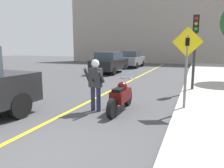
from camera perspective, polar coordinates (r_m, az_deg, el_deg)
ground_plane at (r=4.87m, az=-22.80°, el=-16.08°), size 80.00×80.00×0.00m
road_center_line at (r=10.06m, az=-1.20°, el=-2.16°), size 0.12×36.00×0.01m
building_backdrop at (r=29.37m, az=15.37°, el=13.87°), size 28.00×1.20×8.84m
motorcycle at (r=7.03m, az=2.34°, el=-3.20°), size 0.62×2.15×1.28m
person_biker at (r=6.95m, az=-4.37°, el=1.03°), size 0.59×0.46×1.67m
crossing_sign at (r=7.10m, az=18.89°, el=5.97°), size 0.91×0.08×2.51m
traffic_light at (r=10.50m, az=20.92°, el=11.18°), size 0.26×0.30×3.28m
parked_car_black at (r=17.57m, az=-0.66°, el=5.68°), size 1.88×4.20×1.68m
parked_car_grey at (r=22.75m, az=5.18°, el=6.52°), size 1.88×4.20×1.68m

